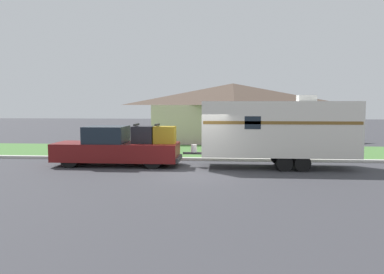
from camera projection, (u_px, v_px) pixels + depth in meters
ground_plane at (199, 174)px, 15.87m from camera, size 120.00×120.00×0.00m
curb_strip at (203, 159)px, 19.59m from camera, size 80.00×0.30×0.14m
lawn_strip at (206, 151)px, 23.22m from camera, size 80.00×7.00×0.03m
house_across_street at (233, 111)px, 30.09m from camera, size 13.01×7.28×4.61m
pickup_truck at (118, 147)px, 17.92m from camera, size 6.03×1.94×2.01m
travel_trailer at (278, 129)px, 17.23m from camera, size 7.88×2.22×3.35m
mailbox at (94, 138)px, 21.05m from camera, size 0.48×0.20×1.36m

